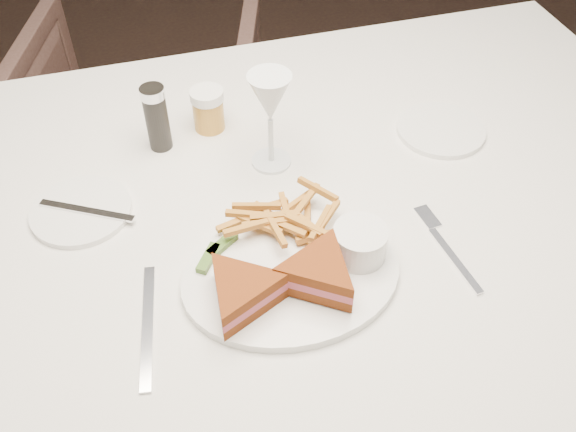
# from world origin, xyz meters

# --- Properties ---
(ground) EXTENTS (5.00, 5.00, 0.00)m
(ground) POSITION_xyz_m (0.00, 0.00, 0.00)
(ground) COLOR black
(ground) RESTS_ON ground
(table) EXTENTS (1.67, 1.20, 0.75)m
(table) POSITION_xyz_m (-0.27, -0.26, 0.38)
(table) COLOR silver
(table) RESTS_ON ground
(chair_far) EXTENTS (0.83, 0.81, 0.66)m
(chair_far) POSITION_xyz_m (-0.35, 0.61, 0.33)
(chair_far) COLOR #4E3530
(chair_far) RESTS_ON ground
(table_setting) EXTENTS (0.80, 0.64, 0.18)m
(table_setting) POSITION_xyz_m (-0.28, -0.30, 0.79)
(table_setting) COLOR white
(table_setting) RESTS_ON table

